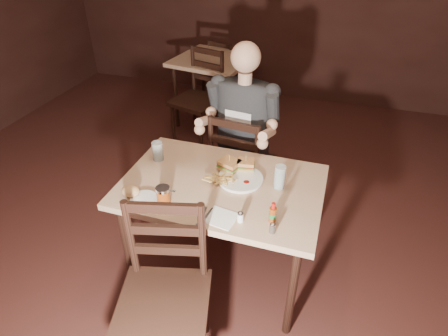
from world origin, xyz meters
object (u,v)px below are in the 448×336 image
(hot_sauce, at_px, (273,212))
(side_plate, at_px, (144,200))
(bg_table, at_px, (213,66))
(dinner_plate, at_px, (240,179))
(chair_near, at_px, (163,305))
(syrup_dispenser, at_px, (163,195))
(bg_chair_near, at_px, (196,101))
(glass_left, at_px, (158,151))
(chair_far, at_px, (243,164))
(glass_right, at_px, (280,177))
(main_table, at_px, (222,195))
(diner, at_px, (242,111))
(bg_chair_far, at_px, (228,72))

(hot_sauce, height_order, side_plate, hot_sauce)
(bg_table, xyz_separation_m, dinner_plate, (0.90, -2.13, 0.10))
(dinner_plate, distance_m, hot_sauce, 0.40)
(chair_near, xyz_separation_m, syrup_dispenser, (-0.17, 0.43, 0.33))
(hot_sauce, bearing_deg, bg_chair_near, 121.56)
(bg_chair_near, xyz_separation_m, glass_left, (0.33, -1.52, 0.34))
(chair_near, bearing_deg, side_plate, 109.99)
(chair_far, distance_m, syrup_dispenser, 1.02)
(glass_left, bearing_deg, chair_far, 51.83)
(bg_table, distance_m, glass_right, 2.42)
(main_table, height_order, diner, diner)
(main_table, bearing_deg, syrup_dispenser, -133.94)
(chair_near, bearing_deg, hot_sauce, 31.86)
(dinner_plate, bearing_deg, hot_sauce, -49.70)
(syrup_dispenser, bearing_deg, diner, 77.52)
(syrup_dispenser, distance_m, side_plate, 0.12)
(bg_chair_near, bearing_deg, main_table, -48.14)
(main_table, distance_m, chair_near, 0.72)
(glass_left, bearing_deg, bg_chair_near, 102.33)
(bg_table, relative_size, hot_sauce, 7.49)
(bg_table, distance_m, bg_chair_near, 0.58)
(bg_chair_near, distance_m, glass_right, 1.98)
(chair_near, bearing_deg, glass_right, 46.97)
(chair_near, height_order, dinner_plate, chair_near)
(glass_right, height_order, side_plate, glass_right)
(chair_near, relative_size, hot_sauce, 7.99)
(main_table, xyz_separation_m, dinner_plate, (0.10, 0.07, 0.09))
(bg_chair_near, height_order, glass_left, bg_chair_near)
(glass_right, bearing_deg, diner, 124.18)
(glass_right, bearing_deg, syrup_dispenser, -150.54)
(glass_right, relative_size, syrup_dispenser, 1.43)
(glass_right, distance_m, side_plate, 0.78)
(bg_chair_far, relative_size, glass_right, 5.70)
(chair_near, distance_m, diner, 1.39)
(bg_chair_near, distance_m, glass_left, 1.59)
(glass_left, bearing_deg, chair_near, -64.60)
(bg_chair_near, height_order, syrup_dispenser, bg_chair_near)
(chair_far, distance_m, chair_near, 1.36)
(main_table, xyz_separation_m, chair_far, (-0.04, 0.67, -0.22))
(glass_left, bearing_deg, glass_right, -4.30)
(main_table, height_order, glass_right, glass_right)
(chair_near, height_order, bg_chair_near, bg_chair_near)
(bg_table, bearing_deg, hot_sauce, -64.58)
(dinner_plate, relative_size, glass_right, 1.81)
(glass_left, bearing_deg, main_table, -15.18)
(dinner_plate, bearing_deg, main_table, -146.27)
(glass_left, bearing_deg, syrup_dispenser, -60.42)
(bg_table, xyz_separation_m, side_plate, (0.44, -2.48, 0.10))
(side_plate, bearing_deg, hot_sauce, 3.66)
(chair_far, bearing_deg, glass_right, 128.52)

